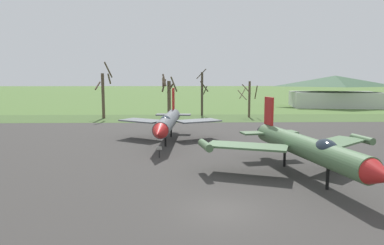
% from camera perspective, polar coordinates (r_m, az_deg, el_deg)
% --- Properties ---
extents(ground_plane, '(600.00, 600.00, 0.00)m').
position_cam_1_polar(ground_plane, '(18.72, 4.78, -14.29)').
color(ground_plane, '#4C6B33').
extents(asphalt_apron, '(106.93, 45.50, 0.05)m').
position_cam_1_polar(asphalt_apron, '(31.76, 2.04, -5.21)').
color(asphalt_apron, '#383533').
rests_on(asphalt_apron, ground).
extents(grass_verge_strip, '(166.93, 12.00, 0.06)m').
position_cam_1_polar(grass_verge_strip, '(60.13, 0.30, 0.69)').
color(grass_verge_strip, '#425B2E').
rests_on(grass_verge_strip, ground).
extents(jet_fighter_front_right, '(11.78, 16.60, 5.68)m').
position_cam_1_polar(jet_fighter_front_right, '(37.41, -3.95, 0.16)').
color(jet_fighter_front_right, '#565B60').
rests_on(jet_fighter_front_right, ground).
extents(info_placard_front_right, '(0.47, 0.31, 1.06)m').
position_cam_1_polar(info_placard_front_right, '(30.30, -5.36, -4.63)').
color(info_placard_front_right, black).
rests_on(info_placard_front_right, ground).
extents(jet_fighter_rear_left, '(13.64, 15.48, 5.28)m').
position_cam_1_polar(jet_fighter_rear_left, '(25.20, 18.06, -3.78)').
color(jet_fighter_rear_left, '#4C6B47').
rests_on(jet_fighter_rear_left, ground).
extents(bare_tree_left_of_center, '(2.82, 2.81, 9.59)m').
position_cam_1_polar(bare_tree_left_of_center, '(61.41, -14.22, 4.82)').
color(bare_tree_left_of_center, brown).
rests_on(bare_tree_left_of_center, ground).
extents(bare_tree_center, '(2.80, 2.76, 7.65)m').
position_cam_1_polar(bare_tree_center, '(61.75, -3.87, 4.57)').
color(bare_tree_center, brown).
rests_on(bare_tree_center, ground).
extents(bare_tree_right_of_center, '(2.23, 2.27, 8.66)m').
position_cam_1_polar(bare_tree_right_of_center, '(64.49, 1.69, 4.91)').
color(bare_tree_right_of_center, '#42382D').
rests_on(bare_tree_right_of_center, ground).
extents(bare_tree_far_right, '(3.28, 3.79, 6.36)m').
position_cam_1_polar(bare_tree_far_right, '(62.05, 9.29, 4.00)').
color(bare_tree_far_right, brown).
rests_on(bare_tree_far_right, ground).
extents(visitor_building, '(22.53, 15.55, 7.53)m').
position_cam_1_polar(visitor_building, '(91.27, 22.26, 4.73)').
color(visitor_building, beige).
rests_on(visitor_building, ground).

